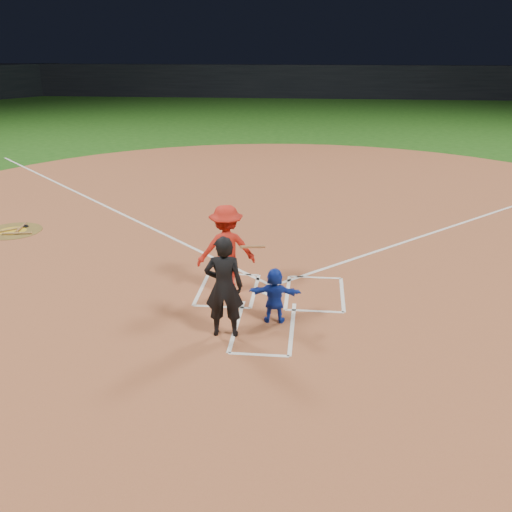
# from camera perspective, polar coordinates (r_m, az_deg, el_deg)

# --- Properties ---
(ground) EXTENTS (120.00, 120.00, 0.00)m
(ground) POSITION_cam_1_polar(r_m,az_deg,el_deg) (12.86, 1.52, -3.60)
(ground) COLOR #1B4A12
(ground) RESTS_ON ground
(home_plate_dirt) EXTENTS (28.00, 28.00, 0.01)m
(home_plate_dirt) POSITION_cam_1_polar(r_m,az_deg,el_deg) (18.48, 3.01, 4.02)
(home_plate_dirt) COLOR brown
(home_plate_dirt) RESTS_ON ground
(stadium_wall_far) EXTENTS (80.00, 1.20, 3.20)m
(stadium_wall_far) POSITION_cam_1_polar(r_m,az_deg,el_deg) (59.81, 5.39, 16.97)
(stadium_wall_far) COLOR black
(stadium_wall_far) RESTS_ON ground
(home_plate) EXTENTS (0.60, 0.60, 0.02)m
(home_plate) POSITION_cam_1_polar(r_m,az_deg,el_deg) (12.85, 1.52, -3.52)
(home_plate) COLOR white
(home_plate) RESTS_ON home_plate_dirt
(on_deck_circle) EXTENTS (1.70, 1.70, 0.01)m
(on_deck_circle) POSITION_cam_1_polar(r_m,az_deg,el_deg) (18.41, -23.18, 2.32)
(on_deck_circle) COLOR brown
(on_deck_circle) RESTS_ON home_plate_dirt
(on_deck_logo) EXTENTS (0.80, 0.80, 0.00)m
(on_deck_logo) POSITION_cam_1_polar(r_m,az_deg,el_deg) (18.41, -23.18, 2.34)
(on_deck_logo) COLOR gold
(on_deck_logo) RESTS_ON on_deck_circle
(on_deck_bat_a) EXTENTS (0.19, 0.84, 0.06)m
(on_deck_bat_a) POSITION_cam_1_polar(r_m,az_deg,el_deg) (18.54, -22.43, 2.66)
(on_deck_bat_a) COLOR #986337
(on_deck_bat_a) RESTS_ON on_deck_circle
(on_deck_bat_b) EXTENTS (0.66, 0.62, 0.06)m
(on_deck_bat_b) POSITION_cam_1_polar(r_m,az_deg,el_deg) (18.42, -23.88, 2.34)
(on_deck_bat_b) COLOR olive
(on_deck_bat_b) RESTS_ON on_deck_circle
(on_deck_bat_c) EXTENTS (0.84, 0.24, 0.06)m
(on_deck_bat_c) POSITION_cam_1_polar(r_m,az_deg,el_deg) (18.01, -22.80, 2.11)
(on_deck_bat_c) COLOR olive
(on_deck_bat_c) RESTS_ON on_deck_circle
(bat_weight_donut) EXTENTS (0.19, 0.19, 0.05)m
(bat_weight_donut) POSITION_cam_1_polar(r_m,az_deg,el_deg) (18.64, -22.08, 2.78)
(bat_weight_donut) COLOR black
(bat_weight_donut) RESTS_ON on_deck_circle
(catcher) EXTENTS (1.05, 0.34, 1.13)m
(catcher) POSITION_cam_1_polar(r_m,az_deg,el_deg) (11.29, 1.87, -3.96)
(catcher) COLOR #1635B6
(catcher) RESTS_ON home_plate_dirt
(umpire) EXTENTS (0.76, 0.53, 1.98)m
(umpire) POSITION_cam_1_polar(r_m,az_deg,el_deg) (10.63, -3.22, -3.09)
(umpire) COLOR black
(umpire) RESTS_ON home_plate_dirt
(chalk_markings) EXTENTS (28.35, 17.32, 0.01)m
(chalk_markings) POSITION_cam_1_polar(r_m,az_deg,el_deg) (17.80, 2.89, 3.39)
(chalk_markings) COLOR white
(chalk_markings) RESTS_ON home_plate_dirt
(batter_at_plate) EXTENTS (1.58, 1.08, 2.00)m
(batter_at_plate) POSITION_cam_1_polar(r_m,az_deg,el_deg) (12.50, -2.98, 0.66)
(batter_at_plate) COLOR red
(batter_at_plate) RESTS_ON home_plate_dirt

